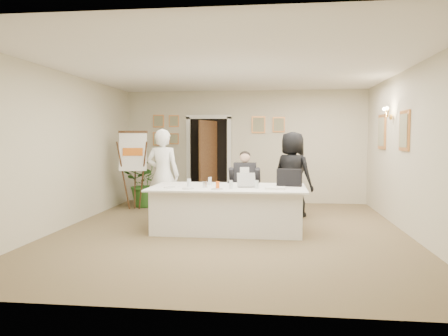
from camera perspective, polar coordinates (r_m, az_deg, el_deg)
floor at (r=7.66m, az=0.77°, el=-8.30°), size 7.00×7.00×0.00m
ceiling at (r=7.57m, az=0.79°, el=12.88°), size 6.00×7.00×0.02m
wall_back at (r=10.97m, az=2.69°, el=2.79°), size 6.00×0.10×2.80m
wall_front at (r=4.03m, az=-4.43°, el=0.70°), size 6.00×0.10×2.80m
wall_left at (r=8.35m, az=-20.17°, el=2.17°), size 0.10×7.00×2.80m
wall_right at (r=7.77m, az=23.37°, el=1.97°), size 0.10×7.00×2.80m
doorway at (r=10.91m, az=-2.02°, el=0.91°), size 1.14×0.86×2.20m
pictures_back_wall at (r=11.03m, az=-1.48°, el=5.14°), size 3.40×0.06×0.80m
pictures_right_wall at (r=8.92m, az=21.05°, el=4.50°), size 0.06×2.20×0.80m
wall_sconce at (r=8.91m, az=20.66°, el=6.76°), size 0.20×0.30×0.24m
conference_table at (r=7.69m, az=0.55°, el=-5.27°), size 2.69×1.43×0.78m
seated_man at (r=8.59m, az=2.73°, el=-2.28°), size 0.68×0.71×1.38m
flip_chart at (r=10.00m, az=-11.71°, el=-0.81°), size 0.63×0.44×1.74m
standing_man at (r=8.64m, az=-7.99°, el=-0.90°), size 0.68×0.47×1.80m
standing_woman at (r=9.03m, az=8.91°, el=-0.84°), size 1.02×0.93×1.75m
potted_palm at (r=10.44m, az=-10.02°, el=-1.92°), size 1.13×1.01×1.13m
laptop at (r=7.59m, az=2.97°, el=-1.43°), size 0.37×0.39×0.28m
laptop_bag at (r=7.76m, az=8.53°, el=-1.25°), size 0.45×0.21×0.30m
paper_stack at (r=7.34m, az=6.73°, el=-2.60°), size 0.35×0.25×0.03m
plate_left at (r=7.50m, az=-7.12°, el=-2.53°), size 0.22×0.22×0.01m
plate_mid at (r=7.29m, az=-4.72°, el=-2.70°), size 0.25×0.25×0.01m
plate_near at (r=7.18m, az=-0.91°, el=-2.79°), size 0.25×0.25×0.01m
glass_a at (r=7.64m, az=-4.61°, el=-1.92°), size 0.09×0.09×0.14m
glass_b at (r=7.33m, az=0.91°, el=-2.16°), size 0.06×0.06×0.14m
glass_c at (r=7.35m, az=4.30°, el=-2.15°), size 0.07×0.07×0.14m
glass_d at (r=7.92m, az=-1.87°, el=-1.70°), size 0.06×0.06×0.14m
oj_glass at (r=7.26m, az=-0.84°, el=-2.26°), size 0.08×0.08×0.13m
steel_jug at (r=7.48m, az=-2.49°, el=-2.15°), size 0.10×0.10×0.11m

